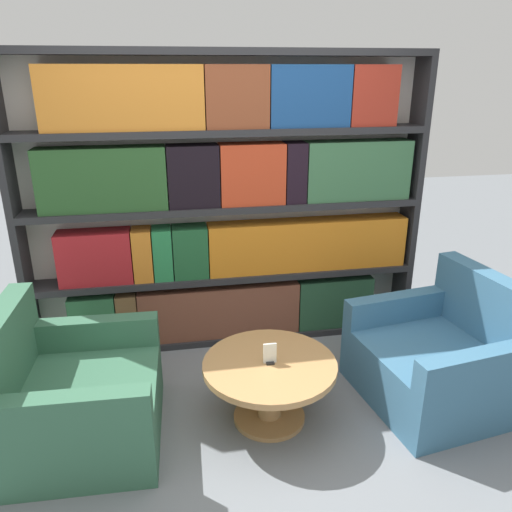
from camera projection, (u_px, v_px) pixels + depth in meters
name	position (u px, v px, depth m)	size (l,w,h in m)	color
ground_plane	(256.00, 441.00, 3.00)	(14.00, 14.00, 0.00)	slate
bookshelf	(229.00, 208.00, 3.80)	(3.04, 0.30, 2.23)	silver
armchair_left	(72.00, 399.00, 2.92)	(0.93, 0.96, 0.84)	#336047
armchair_right	(441.00, 359.00, 3.32)	(1.02, 1.05, 0.84)	#386684
coffee_table	(270.00, 379.00, 3.08)	(0.83, 0.83, 0.41)	#AD7F4C
table_sign	(270.00, 355.00, 3.02)	(0.08, 0.06, 0.13)	black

